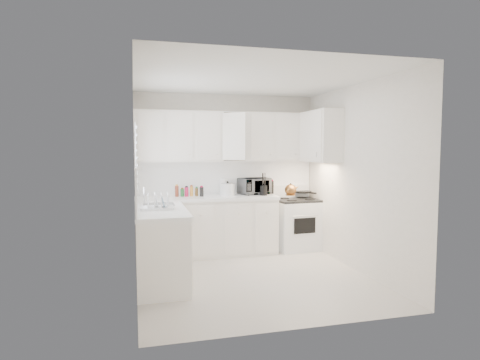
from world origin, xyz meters
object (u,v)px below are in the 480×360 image
object	(u,v)px
tea_kettle	(291,189)
dish_rack	(157,200)
microwave	(254,184)
rice_cooker	(228,188)
utensil_crock	(264,184)
stove	(297,217)

from	to	relation	value
tea_kettle	dish_rack	world-z (taller)	dish_rack
microwave	rice_cooker	size ratio (longest dim) A/B	2.13
rice_cooker	dish_rack	distance (m)	1.73
rice_cooker	utensil_crock	xyz separation A→B (m)	(0.57, -0.14, 0.08)
tea_kettle	microwave	world-z (taller)	microwave
tea_kettle	microwave	xyz separation A→B (m)	(-0.54, 0.29, 0.07)
rice_cooker	microwave	bearing A→B (deg)	25.12
stove	microwave	xyz separation A→B (m)	(-0.72, 0.13, 0.57)
stove	tea_kettle	xyz separation A→B (m)	(-0.18, -0.16, 0.50)
rice_cooker	utensil_crock	bearing A→B (deg)	2.15
utensil_crock	dish_rack	size ratio (longest dim) A/B	0.93
stove	utensil_crock	bearing A→B (deg)	-175.53
utensil_crock	dish_rack	xyz separation A→B (m)	(-1.76, -1.11, -0.08)
utensil_crock	stove	bearing A→B (deg)	8.11
stove	tea_kettle	size ratio (longest dim) A/B	4.63
tea_kettle	rice_cooker	size ratio (longest dim) A/B	1.03
stove	utensil_crock	xyz separation A→B (m)	(-0.62, -0.09, 0.59)
stove	rice_cooker	bearing A→B (deg)	173.89
stove	microwave	distance (m)	0.92
tea_kettle	dish_rack	xyz separation A→B (m)	(-2.20, -1.03, 0.01)
dish_rack	utensil_crock	bearing A→B (deg)	35.10
microwave	rice_cooker	bearing A→B (deg)	173.39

